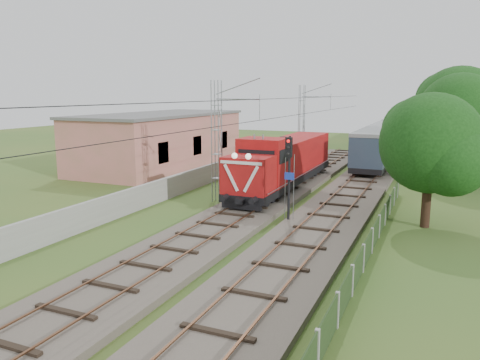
% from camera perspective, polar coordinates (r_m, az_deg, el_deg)
% --- Properties ---
extents(ground, '(140.00, 140.00, 0.00)m').
position_cam_1_polar(ground, '(20.12, -10.34, -10.56)').
color(ground, '#325B22').
rests_on(ground, ground).
extents(track_main, '(4.20, 70.00, 0.45)m').
position_cam_1_polar(track_main, '(25.85, -1.71, -5.16)').
color(track_main, '#6B6054').
rests_on(track_main, ground).
extents(track_side, '(4.20, 80.00, 0.45)m').
position_cam_1_polar(track_side, '(36.63, 14.20, -0.78)').
color(track_side, '#6B6054').
rests_on(track_side, ground).
extents(catenary, '(3.31, 70.00, 8.00)m').
position_cam_1_polar(catenary, '(30.83, -2.77, 4.72)').
color(catenary, gray).
rests_on(catenary, ground).
extents(boundary_wall, '(0.25, 40.00, 1.50)m').
position_cam_1_polar(boundary_wall, '(33.03, -8.26, -0.78)').
color(boundary_wall, '#9E9E99').
rests_on(boundary_wall, ground).
extents(station_building, '(8.40, 20.40, 5.22)m').
position_cam_1_polar(station_building, '(47.30, -9.49, 4.91)').
color(station_building, '#D97575').
rests_on(station_building, ground).
extents(fence, '(0.12, 32.00, 1.20)m').
position_cam_1_polar(fence, '(19.83, 14.76, -9.21)').
color(fence, black).
rests_on(fence, ground).
extents(locomotive, '(2.90, 16.56, 4.21)m').
position_cam_1_polar(locomotive, '(34.73, 5.42, 2.24)').
color(locomotive, black).
rests_on(locomotive, ground).
extents(coach_rake, '(2.84, 106.20, 3.28)m').
position_cam_1_polar(coach_rake, '(91.85, 20.05, 6.96)').
color(coach_rake, black).
rests_on(coach_rake, ground).
extents(signal_post, '(0.54, 0.42, 4.91)m').
position_cam_1_polar(signal_post, '(25.40, 5.98, 1.87)').
color(signal_post, black).
rests_on(signal_post, ground).
extents(tree_a, '(5.59, 5.33, 7.25)m').
position_cam_1_polar(tree_a, '(26.68, 22.36, 4.03)').
color(tree_a, '#392217').
rests_on(tree_a, ground).
extents(tree_b, '(6.74, 6.42, 8.73)m').
position_cam_1_polar(tree_b, '(40.14, 25.30, 7.09)').
color(tree_b, '#392217').
rests_on(tree_b, ground).
extents(tree_c, '(7.21, 6.87, 9.35)m').
position_cam_1_polar(tree_c, '(42.07, 25.18, 7.74)').
color(tree_c, '#392217').
rests_on(tree_c, ground).
extents(tree_d, '(6.94, 6.61, 9.00)m').
position_cam_1_polar(tree_d, '(64.90, 25.45, 8.18)').
color(tree_d, '#392217').
rests_on(tree_d, ground).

